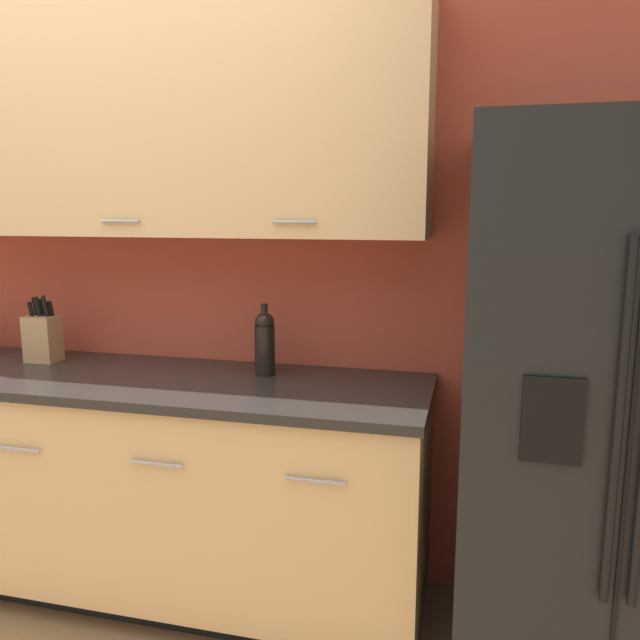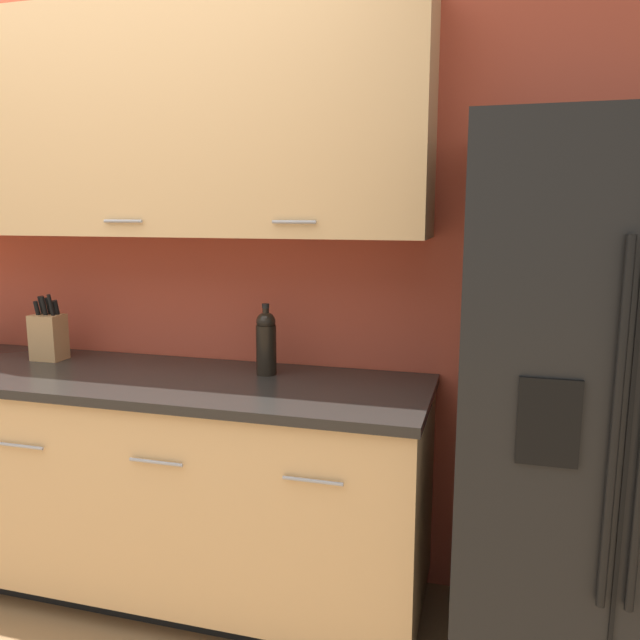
% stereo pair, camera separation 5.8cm
% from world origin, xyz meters
% --- Properties ---
extents(wall_back, '(10.00, 0.39, 2.60)m').
position_xyz_m(wall_back, '(0.06, 1.12, 1.49)').
color(wall_back, '#AD422D').
rests_on(wall_back, ground_plane).
extents(counter_unit, '(2.35, 0.64, 0.91)m').
position_xyz_m(counter_unit, '(0.19, 0.84, 0.46)').
color(counter_unit, black).
rests_on(counter_unit, ground_plane).
extents(refrigerator, '(0.86, 0.76, 1.80)m').
position_xyz_m(refrigerator, '(1.90, 0.78, 0.90)').
color(refrigerator, black).
rests_on(refrigerator, ground_plane).
extents(knife_block, '(0.13, 0.10, 0.29)m').
position_xyz_m(knife_block, '(-0.28, 0.95, 1.02)').
color(knife_block, '#A87A4C').
rests_on(knife_block, counter_unit).
extents(wine_bottle, '(0.08, 0.08, 0.28)m').
position_xyz_m(wine_bottle, '(0.71, 0.97, 1.04)').
color(wine_bottle, black).
rests_on(wine_bottle, counter_unit).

